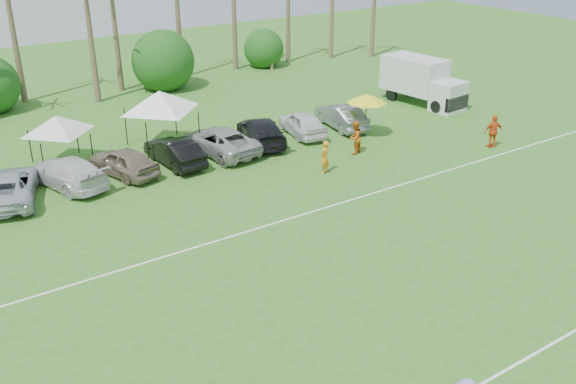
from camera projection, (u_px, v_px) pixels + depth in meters
field_lines at (350, 290)px, 23.13m from camera, size 80.00×12.10×0.01m
bush_tree_2 at (154, 61)px, 48.86m from camera, size 4.00×4.00×4.00m
bush_tree_3 at (265, 46)px, 53.97m from camera, size 4.00×4.00×4.00m
sideline_player_a at (325, 157)px, 32.87m from camera, size 0.75×0.64×1.75m
sideline_player_b at (355, 138)px, 35.45m from camera, size 1.11×1.01×1.87m
sideline_player_c at (493, 131)px, 36.33m from camera, size 1.21×0.82×1.92m
box_truck at (423, 80)px, 44.10m from camera, size 2.91×6.24×3.11m
canopy_tent_left at (56, 116)px, 33.22m from camera, size 3.93×3.93×3.18m
canopy_tent_right at (159, 91)px, 35.40m from camera, size 4.76×4.76×3.86m
market_umbrella at (367, 98)px, 37.50m from camera, size 2.36×2.36×2.62m
parked_car_2 at (8, 187)px, 29.82m from camera, size 3.93×5.76×1.46m
parked_car_3 at (67, 172)px, 31.41m from camera, size 3.35×5.41×1.46m
parked_car_4 at (123, 162)px, 32.69m from camera, size 2.84×4.60×1.46m
parked_car_5 at (175, 151)px, 34.04m from camera, size 1.80×4.52×1.46m
parked_car_6 at (220, 141)px, 35.55m from camera, size 2.98×5.50×1.46m
parked_car_7 at (261, 131)px, 37.11m from camera, size 3.42×5.42×1.46m
parked_car_8 at (302, 123)px, 38.44m from camera, size 2.53×4.55×1.46m
parked_car_9 at (341, 116)px, 39.69m from camera, size 2.25×4.63×1.46m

